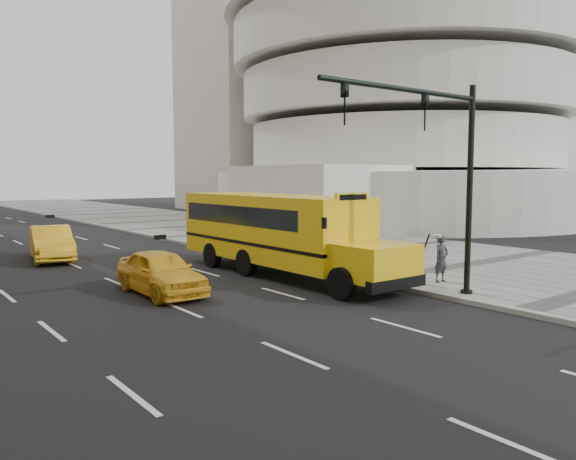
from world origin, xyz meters
TOP-DOWN VIEW (x-y plane):
  - ground at (0.00, 0.00)m, footprint 140.00×140.00m
  - sidewalk_museum at (12.00, 0.00)m, footprint 12.00×140.00m
  - curb_museum at (6.00, 0.00)m, footprint 0.30×140.00m
  - guggenheim at (29.37, 18.51)m, footprint 33.20×42.20m
  - school_bus at (4.50, -1.91)m, footprint 2.96×11.56m
  - taxi_near at (-0.56, -2.68)m, footprint 1.70×4.14m
  - taxi_far at (-1.31, 6.92)m, footprint 2.36×4.79m
  - pedestrian at (7.48, -7.31)m, footprint 0.61×0.42m
  - traffic_signal at (5.19, -8.93)m, footprint 6.18×0.36m

SIDE VIEW (x-z plane):
  - ground at x=0.00m, z-range 0.00..0.00m
  - sidewalk_museum at x=12.00m, z-range 0.00..0.15m
  - curb_museum at x=6.00m, z-range 0.00..0.15m
  - taxi_near at x=-0.56m, z-range 0.00..1.41m
  - taxi_far at x=-1.31m, z-range 0.00..1.51m
  - pedestrian at x=7.48m, z-range 0.15..1.75m
  - school_bus at x=4.50m, z-range 0.17..3.36m
  - traffic_signal at x=5.19m, z-range 0.89..7.29m
  - guggenheim at x=29.37m, z-range -3.92..31.08m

